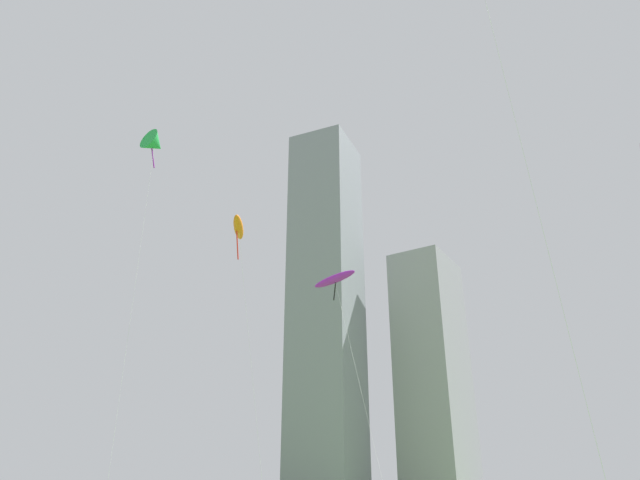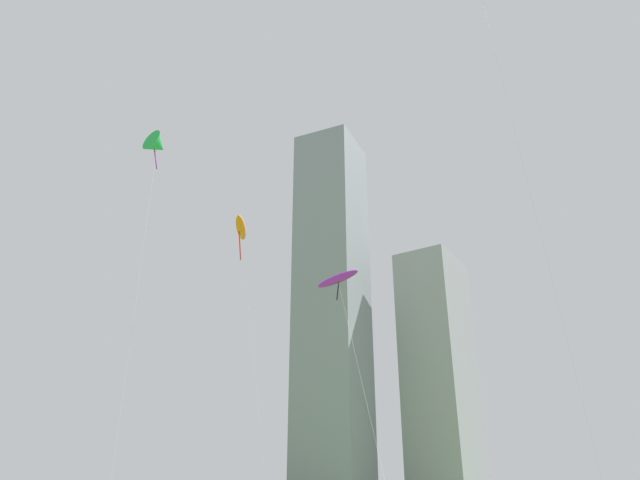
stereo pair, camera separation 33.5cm
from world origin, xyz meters
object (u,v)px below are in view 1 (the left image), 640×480
at_px(kite_flying_4, 335,279).
at_px(distant_highrise_1, 434,377).
at_px(distant_highrise_0, 326,306).
at_px(kite_flying_2, 155,144).
at_px(kite_flying_1, 239,228).

height_order(kite_flying_4, distant_highrise_1, distant_highrise_1).
relative_size(kite_flying_4, distant_highrise_1, 0.30).
xyz_separation_m(distant_highrise_0, distant_highrise_1, (22.14, 19.49, -17.29)).
bearing_deg(kite_flying_2, distant_highrise_0, 108.49).
height_order(kite_flying_2, kite_flying_4, kite_flying_2).
distance_m(kite_flying_1, kite_flying_4, 9.51).
bearing_deg(distant_highrise_1, kite_flying_2, -78.38).
bearing_deg(distant_highrise_0, distant_highrise_1, 39.24).
relative_size(kite_flying_1, distant_highrise_0, 0.21).
relative_size(kite_flying_2, kite_flying_4, 1.46).
relative_size(kite_flying_1, distant_highrise_1, 0.33).
bearing_deg(distant_highrise_0, kite_flying_2, -73.63).
bearing_deg(distant_highrise_1, kite_flying_1, -75.58).
bearing_deg(kite_flying_4, kite_flying_2, -127.83).
relative_size(kite_flying_2, distant_highrise_0, 0.29).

